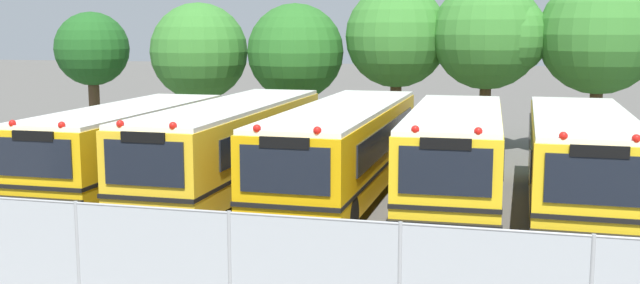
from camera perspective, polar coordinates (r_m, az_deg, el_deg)
name	(u,v)px	position (r m, az deg, el deg)	size (l,w,h in m)	color
ground_plane	(339,198)	(21.48, 1.47, -4.28)	(160.00, 160.00, 0.00)	#595651
school_bus_0	(128,143)	(23.40, -14.33, -0.09)	(2.60, 9.51, 2.58)	yellow
school_bus_1	(232,144)	(22.20, -6.67, -0.12)	(2.46, 11.07, 2.74)	yellow
school_bus_2	(343,147)	(21.37, 1.79, -0.40)	(2.60, 11.35, 2.74)	#EAA80C
school_bus_3	(455,154)	(20.63, 10.18, -0.86)	(2.69, 9.44, 2.75)	yellow
school_bus_4	(580,158)	(20.85, 19.10, -1.14)	(2.70, 10.00, 2.72)	yellow
tree_0	(91,51)	(34.52, -16.92, 6.64)	(3.21, 3.21, 5.51)	#4C3823
tree_1	(196,51)	(32.41, -9.35, 6.82)	(4.11, 4.11, 5.87)	#4C3823
tree_2	(294,53)	(30.97, -1.97, 6.75)	(3.93, 3.93, 5.80)	#4C3823
tree_3	(393,36)	(30.28, 5.55, 8.01)	(4.07, 4.07, 6.51)	#4C3823
tree_4	(493,35)	(29.55, 12.94, 7.88)	(4.39, 4.20, 6.66)	#4C3823
tree_5	(599,33)	(29.55, 20.37, 7.71)	(4.39, 4.39, 6.77)	#4C3823
chainlink_fence	(230,259)	(13.03, -6.85, -8.79)	(17.52, 0.07, 1.75)	#9EA0A3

